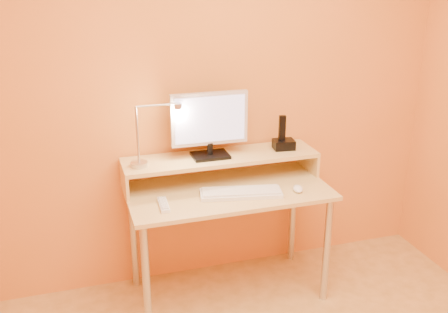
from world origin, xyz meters
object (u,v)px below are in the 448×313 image
object	(u,v)px
remote_control	(163,205)
lamp_base	(139,164)
phone_dock	(284,144)
monitor_panel	(209,119)
keyboard	(241,193)
mouse	(298,189)

from	to	relation	value
remote_control	lamp_base	bearing A→B (deg)	114.01
lamp_base	phone_dock	xyz separation A→B (m)	(0.92, 0.03, 0.02)
remote_control	phone_dock	bearing A→B (deg)	20.72
monitor_panel	phone_dock	distance (m)	0.53
phone_dock	keyboard	distance (m)	0.48
lamp_base	phone_dock	world-z (taller)	phone_dock
phone_dock	monitor_panel	bearing A→B (deg)	-174.70
monitor_panel	mouse	bearing A→B (deg)	-33.55
phone_dock	mouse	distance (m)	0.35
lamp_base	monitor_panel	bearing A→B (deg)	5.24
phone_dock	remote_control	bearing A→B (deg)	-155.77
phone_dock	keyboard	xyz separation A→B (m)	(-0.37, -0.25, -0.18)
keyboard	remote_control	bearing A→B (deg)	-167.18
monitor_panel	mouse	xyz separation A→B (m)	(0.45, -0.31, -0.38)
lamp_base	mouse	size ratio (longest dim) A/B	1.01
monitor_panel	remote_control	size ratio (longest dim) A/B	2.56
keyboard	monitor_panel	bearing A→B (deg)	124.44
monitor_panel	keyboard	distance (m)	0.48
keyboard	mouse	world-z (taller)	mouse
lamp_base	keyboard	world-z (taller)	lamp_base
monitor_panel	phone_dock	bearing A→B (deg)	-0.05
phone_dock	mouse	world-z (taller)	phone_dock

